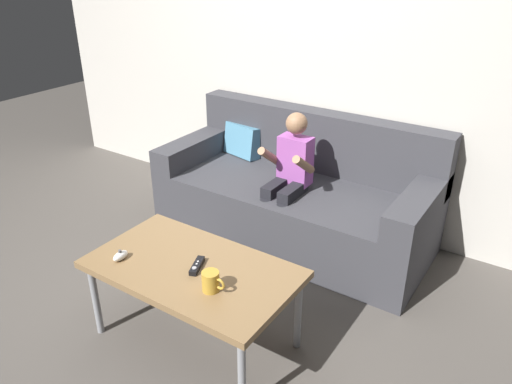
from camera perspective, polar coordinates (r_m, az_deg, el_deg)
name	(u,v)px	position (r m, az deg, el deg)	size (l,w,h in m)	color
ground_plane	(139,325)	(2.85, -13.27, -14.64)	(9.38, 9.38, 0.00)	#4C4742
wall_back	(300,42)	(3.55, 5.12, 16.76)	(4.69, 0.05, 2.50)	beige
couch	(296,197)	(3.42, 4.62, -0.54)	(1.84, 0.80, 0.84)	#38383D
person_seated_on_couch	(288,175)	(3.16, 3.74, 1.95)	(0.30, 0.36, 0.92)	black
coffee_table	(193,273)	(2.46, -7.29, -9.20)	(1.02, 0.58, 0.45)	brown
game_remote_black_near_edge	(197,266)	(2.41, -6.81, -8.42)	(0.08, 0.14, 0.03)	black
nunchuk_white	(120,256)	(2.54, -15.32, -7.08)	(0.05, 0.09, 0.05)	white
coffee_mug	(211,281)	(2.25, -5.18, -10.20)	(0.12, 0.08, 0.09)	#B78C2D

